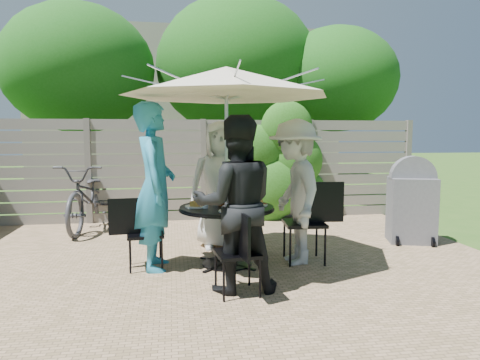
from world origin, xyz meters
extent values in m
plane|color=#2F551A|center=(0.00, 0.00, 0.00)|extent=(60.00, 60.00, 0.00)
cube|color=#A4825F|center=(0.00, 0.50, 0.01)|extent=(7.00, 6.00, 0.02)
cube|color=slate|center=(0.00, 3.00, 0.93)|extent=(8.00, 0.10, 1.85)
ellipsoid|color=#235513|center=(1.40, 2.85, 0.90)|extent=(1.20, 0.70, 1.80)
cube|color=gray|center=(0.00, 12.00, 2.50)|extent=(10.00, 6.00, 5.00)
ellipsoid|color=#185413|center=(-2.50, 5.00, 2.97)|extent=(3.20, 3.20, 2.72)
ellipsoid|color=#185413|center=(1.00, 5.50, 3.18)|extent=(3.80, 3.80, 3.23)
ellipsoid|color=#185413|center=(3.20, 4.80, 2.83)|extent=(2.80, 2.80, 2.38)
cylinder|color=black|center=(0.07, 0.22, 0.71)|extent=(1.13, 1.13, 0.03)
cylinder|color=black|center=(0.07, 0.22, 0.36)|extent=(0.08, 0.08, 0.71)
cylinder|color=black|center=(0.07, 0.22, 0.02)|extent=(0.59, 0.59, 0.04)
cylinder|color=silver|center=(0.07, 0.22, 1.11)|extent=(0.04, 0.04, 2.22)
cone|color=beige|center=(0.07, 0.22, 2.17)|extent=(2.46, 2.46, 0.34)
cube|color=black|center=(0.09, 1.16, 0.45)|extent=(0.44, 0.44, 0.03)
cube|color=black|center=(0.09, 1.38, 0.69)|extent=(0.04, 0.44, 0.45)
imported|color=silver|center=(0.09, 1.04, 0.88)|extent=(0.87, 0.58, 1.75)
cube|color=black|center=(-0.88, 0.23, 0.42)|extent=(0.44, 0.44, 0.03)
cube|color=black|center=(-1.08, 0.22, 0.64)|extent=(0.41, 0.06, 0.42)
imported|color=teal|center=(-0.76, 0.23, 0.97)|extent=(0.48, 0.72, 1.94)
cube|color=black|center=(0.05, -0.73, 0.42)|extent=(0.45, 0.45, 0.03)
cube|color=black|center=(0.08, -0.94, 0.64)|extent=(0.07, 0.41, 0.42)
imported|color=black|center=(0.06, -0.61, 0.88)|extent=(0.87, 0.68, 1.76)
cube|color=black|center=(1.02, 0.20, 0.49)|extent=(0.52, 0.52, 0.04)
cube|color=black|center=(1.26, 0.17, 0.75)|extent=(0.48, 0.08, 0.49)
imported|color=#BDBAB7|center=(0.90, 0.20, 0.88)|extent=(0.67, 1.15, 1.75)
cylinder|color=white|center=(0.08, 0.58, 0.73)|extent=(0.26, 0.26, 0.01)
cylinder|color=gold|center=(0.08, 0.58, 0.76)|extent=(0.15, 0.15, 0.05)
cylinder|color=white|center=(-0.29, 0.22, 0.73)|extent=(0.26, 0.26, 0.01)
cylinder|color=gold|center=(-0.29, 0.22, 0.76)|extent=(0.15, 0.15, 0.05)
cylinder|color=white|center=(0.06, -0.14, 0.73)|extent=(0.26, 0.26, 0.01)
cylinder|color=gold|center=(0.06, -0.14, 0.76)|extent=(0.15, 0.15, 0.05)
cylinder|color=white|center=(0.43, 0.21, 0.73)|extent=(0.26, 0.26, 0.01)
cylinder|color=gold|center=(0.43, 0.21, 0.76)|extent=(0.15, 0.15, 0.05)
cylinder|color=white|center=(0.25, -0.09, 0.73)|extent=(0.24, 0.24, 0.01)
cylinder|color=gold|center=(0.25, -0.09, 0.76)|extent=(0.14, 0.14, 0.05)
cylinder|color=silver|center=(-0.03, 0.48, 0.80)|extent=(0.07, 0.07, 0.14)
cylinder|color=silver|center=(-0.19, 0.12, 0.80)|extent=(0.07, 0.07, 0.14)
cylinder|color=silver|center=(0.17, -0.05, 0.80)|extent=(0.07, 0.07, 0.14)
cylinder|color=silver|center=(0.33, 0.31, 0.80)|extent=(0.07, 0.07, 0.14)
cylinder|color=#59280C|center=(0.01, 0.27, 0.81)|extent=(0.09, 0.09, 0.16)
cylinder|color=#C6B293|center=(0.18, 0.43, 0.79)|extent=(0.08, 0.08, 0.12)
imported|color=#333338|center=(-1.92, 2.60, 0.55)|extent=(0.96, 2.16, 1.10)
cube|color=#5E5E63|center=(2.84, 0.89, 0.48)|extent=(0.73, 0.63, 0.95)
cylinder|color=#5E5E63|center=(2.84, 0.89, 0.95)|extent=(0.66, 0.36, 0.63)
camera|label=1|loc=(-0.56, -4.74, 1.56)|focal=32.00mm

